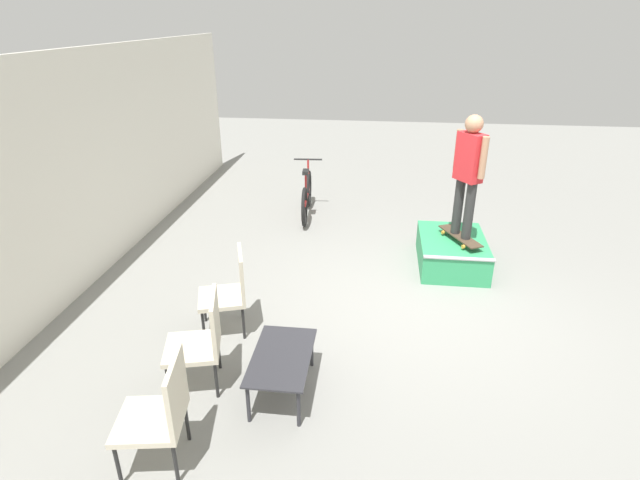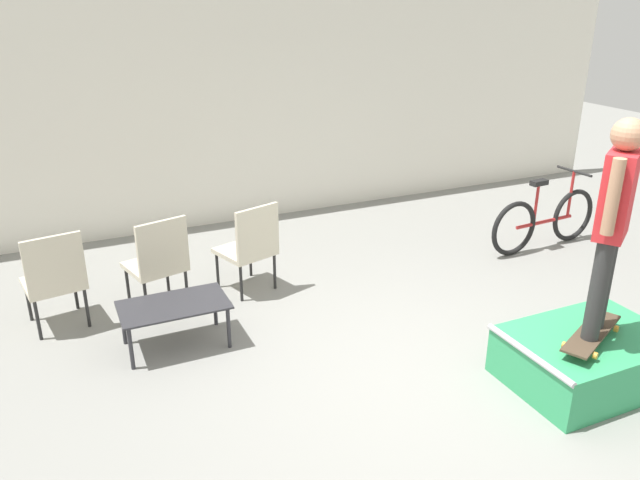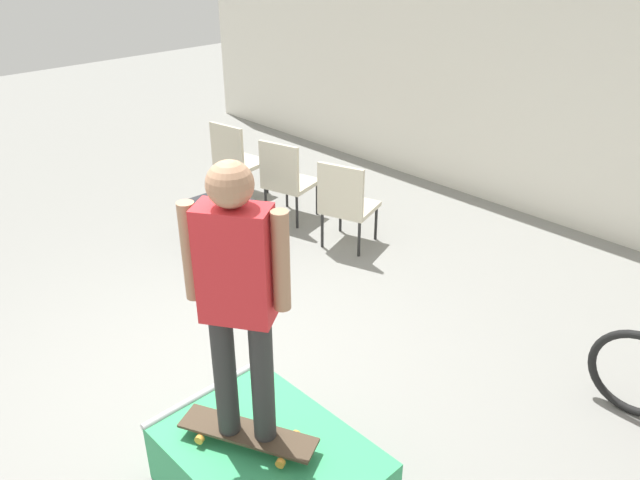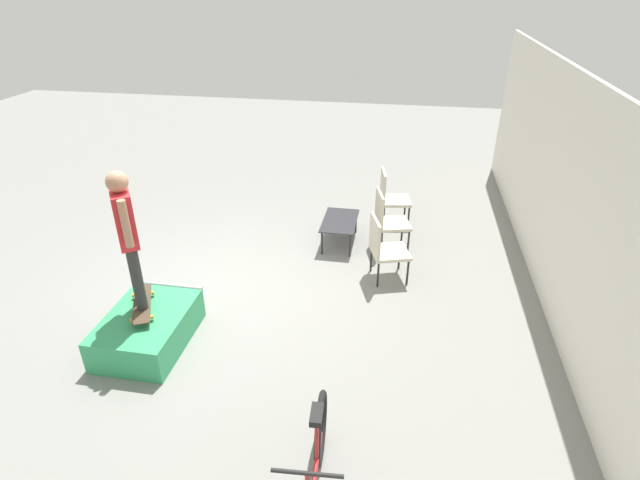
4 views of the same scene
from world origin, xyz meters
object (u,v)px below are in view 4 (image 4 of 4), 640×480
Objects in this scene: patio_chair_left at (390,195)px; bicycle at (314,476)px; skateboard_on_ramp at (142,304)px; patio_chair_right at (384,246)px; person_skater at (127,230)px; patio_chair_center at (387,218)px; coffee_table at (340,223)px; skate_ramp_box at (148,328)px.

bicycle is (5.64, -0.33, -0.17)m from patio_chair_left.
patio_chair_right reaches higher than skateboard_on_ramp.
skateboard_on_ramp is 3.37m from patio_chair_right.
patio_chair_right is at bearing 90.49° from person_skater.
bicycle is at bearing 157.14° from patio_chair_right.
person_skater is 1.71× the size of patio_chair_center.
patio_chair_right reaches higher than coffee_table.
skate_ramp_box is at bearing 5.93° from person_skater.
bicycle is at bearing 53.88° from skate_ramp_box.
patio_chair_left is at bearing 118.07° from skateboard_on_ramp.
patio_chair_right is 3.74m from bicycle.
patio_chair_right is at bearing 98.39° from skateboard_on_ramp.
skate_ramp_box is 0.32m from skateboard_on_ramp.
patio_chair_center is at bearing 101.97° from person_skater.
bicycle is (1.74, 2.39, 0.15)m from skate_ramp_box.
coffee_table is (-2.87, 2.02, -1.13)m from person_skater.
skate_ramp_box is at bearing 108.26° from patio_chair_right.
person_skater is (-0.09, -0.08, 1.30)m from skate_ramp_box.
bicycle is at bearing 161.34° from patio_chair_center.
skateboard_on_ramp reaches higher than skate_ramp_box.
skateboard_on_ramp is at bearing -60.10° from person_skater.
skateboard_on_ramp reaches higher than coffee_table.
person_skater is at bearing 106.26° from patio_chair_right.
bicycle is at bearing 5.44° from coffee_table.
person_skater reaches higher than patio_chair_right.
patio_chair_center is at bearing 172.04° from bicycle.
person_skater is at bearing 127.80° from skateboard_on_ramp.
bicycle is (4.68, -0.33, -0.17)m from patio_chair_center.
patio_chair_right is at bearing 170.67° from patio_chair_left.
patio_chair_right is at bearing 165.48° from patio_chair_center.
person_skater reaches higher than patio_chair_left.
skate_ramp_box is 1.38× the size of coffee_table.
patio_chair_center is 0.96m from patio_chair_right.
coffee_table is at bearing 111.36° from person_skater.
patio_chair_left is at bearing -17.66° from patio_chair_right.
bicycle is at bearing 19.80° from person_skater.
skate_ramp_box is 0.78× the size of person_skater.
skate_ramp_box is at bearing 13.83° from skateboard_on_ramp.
skate_ramp_box is 3.38m from patio_chair_right.
patio_chair_center and patio_chair_right have the same top height.
skate_ramp_box is at bearing -130.04° from bicycle.
patio_chair_left and patio_chair_center have the same top height.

